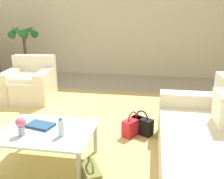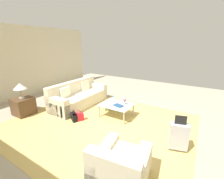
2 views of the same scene
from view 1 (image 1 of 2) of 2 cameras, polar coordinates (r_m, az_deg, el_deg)
The scene contains 13 objects.
ground_plane at distance 3.63m, azimuth -16.72°, elevation -11.10°, with size 12.00×12.00×0.00m, color #A89E89.
wall_back at distance 7.07m, azimuth -2.98°, elevation 16.04°, with size 10.24×0.12×3.10m, color beige.
area_rug at distance 3.59m, azimuth -6.51°, elevation -10.70°, with size 5.20×4.40×0.01m, color tan.
couch at distance 2.71m, azimuth 23.47°, elevation -14.54°, with size 0.94×2.40×0.92m.
armchair at distance 5.31m, azimuth -18.07°, elevation 1.14°, with size 0.98×1.06×0.83m.
coffee_table at distance 2.90m, azimuth -14.45°, elevation -9.90°, with size 1.01×0.79×0.43m.
water_bottle at distance 2.68m, azimuth -11.58°, elevation -8.57°, with size 0.06×0.06×0.20m.
coffee_table_book at distance 2.99m, azimuth -16.06°, elevation -7.85°, with size 0.30×0.19×0.03m, color navy.
flower_vase at distance 2.80m, azimuth -20.10°, elevation -7.50°, with size 0.11×0.11×0.21m.
handbag_red at distance 3.59m, azimuth 4.66°, elevation -8.42°, with size 0.29×0.34×0.36m.
handbag_olive at distance 2.60m, azimuth -4.79°, elevation -19.33°, with size 0.28×0.35×0.36m.
handbag_black at distance 3.64m, azimuth 6.81°, elevation -8.13°, with size 0.35×0.28×0.36m.
potted_palm at distance 6.96m, azimuth -19.24°, elevation 8.16°, with size 0.64×0.64×1.43m.
Camera 1 is at (1.52, -2.85, 1.67)m, focal length 40.00 mm.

